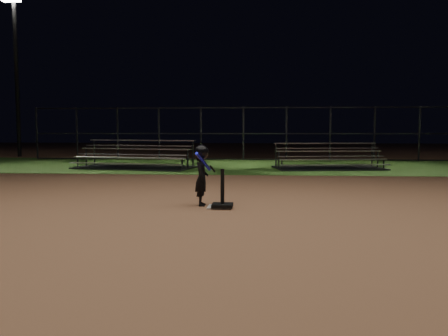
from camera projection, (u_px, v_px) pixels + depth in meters
The scene contains 9 objects.
ground at pixel (220, 208), 8.39m from camera, with size 80.00×80.00×0.00m, color #A86F4C.
grass_strip at pixel (241, 165), 18.33m from camera, with size 60.00×8.00×0.01m, color #32601F.
home_plate at pixel (220, 207), 8.39m from camera, with size 0.45×0.45×0.02m, color beige.
batting_tee at pixel (222, 200), 8.31m from camera, with size 0.38×0.38×0.70m.
child_batter at pixel (202, 173), 8.56m from camera, with size 0.41×0.59×1.15m.
bleacher_left at pixel (135, 163), 16.84m from camera, with size 4.58×2.81×1.05m.
bleacher_right at pixel (329, 164), 16.58m from camera, with size 4.10×2.45×0.94m.
backstop_fence at pixel (243, 134), 21.20m from camera, with size 20.08×0.08×2.50m.
light_pole_left at pixel (16, 62), 23.72m from camera, with size 0.90×0.53×8.30m.
Camera 1 is at (0.70, -8.27, 1.44)m, focal length 36.42 mm.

